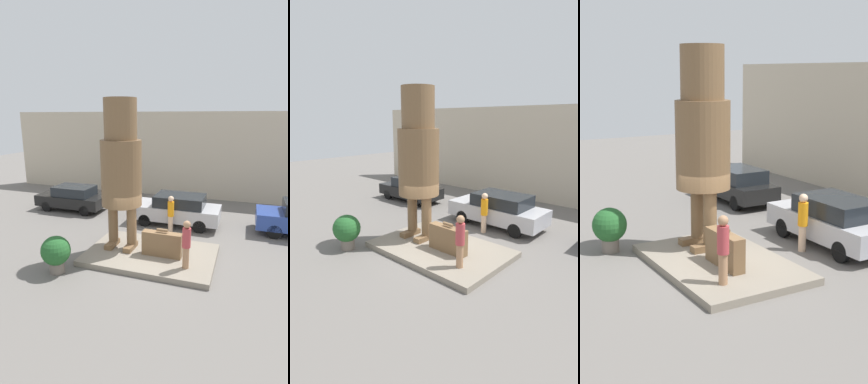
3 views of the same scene
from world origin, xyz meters
TOP-DOWN VIEW (x-y plane):
  - ground_plane at (0.00, 0.00)m, footprint 60.00×60.00m
  - pedestal at (0.00, 0.00)m, footprint 5.03×3.34m
  - building_backdrop at (0.00, 9.76)m, footprint 28.00×0.60m
  - statue_figure at (-1.29, 0.16)m, footprint 1.60×1.60m
  - giant_suitcase at (0.49, -0.14)m, footprint 1.54×0.37m
  - tourist at (1.56, -0.80)m, footprint 0.30×0.30m
  - parked_car_black at (-6.30, 4.38)m, footprint 4.07×1.74m
  - parked_car_silver at (0.09, 4.04)m, footprint 4.50×1.87m
  - planter_pot at (-2.82, -2.26)m, footprint 1.05×1.05m
  - worker_hivis at (0.08, 2.85)m, footprint 0.31×0.31m

SIDE VIEW (x-z plane):
  - ground_plane at x=0.00m, z-range 0.00..0.00m
  - pedestal at x=0.00m, z-range 0.00..0.21m
  - giant_suitcase at x=0.49m, z-range 0.14..1.25m
  - parked_car_black at x=-6.30m, z-range 0.04..1.51m
  - planter_pot at x=-2.82m, z-range 0.11..1.48m
  - parked_car_silver at x=0.09m, z-range 0.04..1.61m
  - worker_hivis at x=0.08m, z-range 0.09..1.89m
  - tourist at x=1.56m, z-range 0.29..2.07m
  - building_backdrop at x=0.00m, z-range 0.00..5.76m
  - statue_figure at x=-1.29m, z-range 0.71..6.64m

